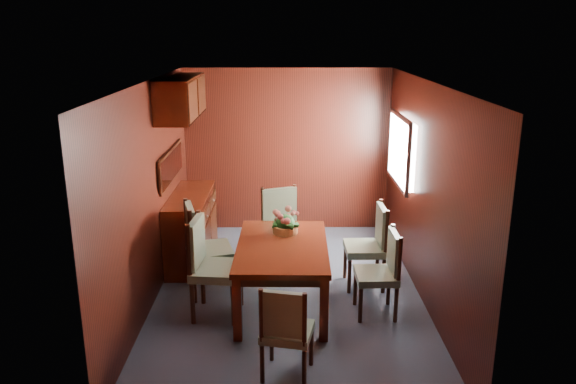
{
  "coord_description": "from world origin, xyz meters",
  "views": [
    {
      "loc": [
        -0.05,
        -5.86,
        2.93
      ],
      "look_at": [
        0.0,
        0.59,
        1.05
      ],
      "focal_mm": 35.0,
      "sensor_mm": 36.0,
      "label": 1
    }
  ],
  "objects_px": {
    "sideboard": "(191,228)",
    "dining_table": "(282,253)",
    "flower_centerpiece": "(285,221)",
    "chair_left_near": "(208,261)",
    "chair_right_near": "(383,268)",
    "chair_head": "(286,327)"
  },
  "relations": [
    {
      "from": "dining_table",
      "to": "chair_right_near",
      "type": "xyz_separation_m",
      "value": [
        1.06,
        -0.17,
        -0.1
      ]
    },
    {
      "from": "dining_table",
      "to": "chair_head",
      "type": "relative_size",
      "value": 1.76
    },
    {
      "from": "chair_left_near",
      "to": "chair_head",
      "type": "distance_m",
      "value": 1.41
    },
    {
      "from": "dining_table",
      "to": "chair_left_near",
      "type": "distance_m",
      "value": 0.79
    },
    {
      "from": "sideboard",
      "to": "chair_left_near",
      "type": "distance_m",
      "value": 1.52
    },
    {
      "from": "sideboard",
      "to": "flower_centerpiece",
      "type": "relative_size",
      "value": 4.58
    },
    {
      "from": "dining_table",
      "to": "sideboard",
      "type": "bearing_deg",
      "value": 133.92
    },
    {
      "from": "sideboard",
      "to": "flower_centerpiece",
      "type": "distance_m",
      "value": 1.58
    },
    {
      "from": "chair_head",
      "to": "flower_centerpiece",
      "type": "xyz_separation_m",
      "value": [
        0.0,
        1.68,
        0.37
      ]
    },
    {
      "from": "sideboard",
      "to": "chair_head",
      "type": "relative_size",
      "value": 1.58
    },
    {
      "from": "chair_head",
      "to": "sideboard",
      "type": "bearing_deg",
      "value": 127.27
    },
    {
      "from": "chair_left_near",
      "to": "flower_centerpiece",
      "type": "xyz_separation_m",
      "value": [
        0.8,
        0.52,
        0.27
      ]
    },
    {
      "from": "chair_left_near",
      "to": "chair_right_near",
      "type": "relative_size",
      "value": 1.16
    },
    {
      "from": "flower_centerpiece",
      "to": "sideboard",
      "type": "bearing_deg",
      "value": 142.74
    },
    {
      "from": "sideboard",
      "to": "chair_head",
      "type": "bearing_deg",
      "value": -65.05
    },
    {
      "from": "sideboard",
      "to": "chair_right_near",
      "type": "xyz_separation_m",
      "value": [
        2.24,
        -1.45,
        0.07
      ]
    },
    {
      "from": "chair_right_near",
      "to": "dining_table",
      "type": "bearing_deg",
      "value": 79.74
    },
    {
      "from": "chair_right_near",
      "to": "flower_centerpiece",
      "type": "distance_m",
      "value": 1.2
    },
    {
      "from": "chair_right_near",
      "to": "chair_head",
      "type": "relative_size",
      "value": 1.06
    },
    {
      "from": "chair_head",
      "to": "dining_table",
      "type": "bearing_deg",
      "value": 103.68
    },
    {
      "from": "dining_table",
      "to": "chair_left_near",
      "type": "height_order",
      "value": "chair_left_near"
    },
    {
      "from": "sideboard",
      "to": "dining_table",
      "type": "distance_m",
      "value": 1.75
    }
  ]
}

